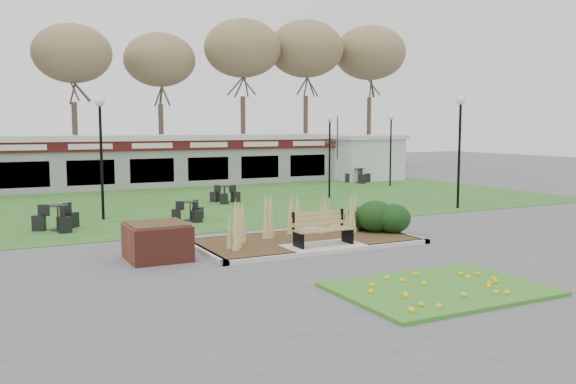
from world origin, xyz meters
name	(u,v)px	position (x,y,z in m)	size (l,w,h in m)	color
ground	(326,251)	(0.00, 0.00, 0.00)	(100.00, 100.00, 0.00)	#515154
lawn	(190,202)	(0.00, 12.00, 0.01)	(34.00, 16.00, 0.02)	#25561B
flower_bed	(440,288)	(0.00, -4.60, 0.07)	(4.20, 3.00, 0.16)	#347320
planting_bed	(340,227)	(1.27, 1.35, 0.37)	(6.75, 3.40, 1.27)	#382B16
park_bench	(322,228)	(0.00, 0.25, 0.59)	(1.70, 0.66, 0.93)	#AC8B4D
brick_planter	(157,241)	(-4.40, 1.00, 0.48)	(1.50, 1.50, 0.95)	brown
food_pavilion	(145,160)	(0.00, 19.96, 1.48)	(24.60, 3.40, 2.90)	gray
service_hut	(366,157)	(13.50, 18.00, 1.45)	(4.40, 3.40, 2.83)	silver
tree_backdrop	(113,51)	(0.00, 28.00, 8.36)	(47.24, 5.24, 10.36)	#47382B
lamp_post_near_right	(460,126)	(9.23, 4.95, 3.38)	(0.39, 0.39, 4.64)	black
lamp_post_mid_left	(100,130)	(-4.41, 8.43, 3.25)	(0.37, 0.37, 4.45)	black
lamp_post_mid_right	(330,138)	(6.39, 10.54, 2.84)	(0.32, 0.32, 3.90)	black
lamp_post_far_right	(391,134)	(12.36, 13.84, 2.97)	(0.34, 0.34, 4.08)	black
bistro_set_a	(58,222)	(-6.14, 6.72, 0.29)	(1.52, 1.46, 0.82)	black
bistro_set_b	(190,214)	(-1.68, 6.73, 0.25)	(1.27, 1.20, 0.68)	black
bistro_set_c	(225,197)	(1.31, 11.05, 0.26)	(1.25, 1.37, 0.73)	black
bistro_set_d	(359,178)	(12.00, 16.46, 0.30)	(1.54, 1.57, 0.85)	black
patio_umbrella	(337,157)	(8.32, 13.00, 1.77)	(2.53, 2.56, 2.79)	black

